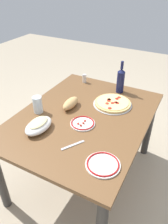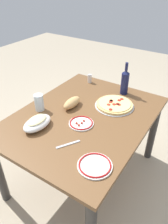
{
  "view_description": "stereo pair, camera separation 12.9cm",
  "coord_description": "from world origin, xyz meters",
  "px_view_note": "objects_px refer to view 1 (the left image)",
  "views": [
    {
      "loc": [
        1.26,
        0.67,
        1.69
      ],
      "look_at": [
        0.0,
        0.0,
        0.74
      ],
      "focal_mm": 34.84,
      "sensor_mm": 36.0,
      "label": 1
    },
    {
      "loc": [
        1.19,
        0.78,
        1.69
      ],
      "look_at": [
        0.0,
        0.0,
        0.74
      ],
      "focal_mm": 34.84,
      "sensor_mm": 36.0,
      "label": 2
    }
  ],
  "objects_px": {
    "pepperoni_pizza": "(113,103)",
    "side_plate_near": "(103,164)",
    "dining_table": "(84,126)",
    "bread_loaf": "(71,103)",
    "side_plate_far": "(83,123)",
    "wine_bottle": "(121,80)",
    "spice_shaker": "(84,78)",
    "water_glass": "(38,105)",
    "baked_pasta_dish": "(38,125)"
  },
  "relations": [
    {
      "from": "dining_table",
      "to": "side_plate_near",
      "type": "xyz_separation_m",
      "value": [
        0.41,
        0.35,
        0.12
      ]
    },
    {
      "from": "bread_loaf",
      "to": "pepperoni_pizza",
      "type": "bearing_deg",
      "value": 124.68
    },
    {
      "from": "dining_table",
      "to": "pepperoni_pizza",
      "type": "bearing_deg",
      "value": 150.92
    },
    {
      "from": "side_plate_far",
      "to": "spice_shaker",
      "type": "xyz_separation_m",
      "value": [
        -0.64,
        -0.32,
        0.03
      ]
    },
    {
      "from": "side_plate_near",
      "to": "bread_loaf",
      "type": "distance_m",
      "value": 0.68
    },
    {
      "from": "pepperoni_pizza",
      "to": "wine_bottle",
      "type": "relative_size",
      "value": 1.1
    },
    {
      "from": "pepperoni_pizza",
      "to": "bread_loaf",
      "type": "bearing_deg",
      "value": -55.32
    },
    {
      "from": "baked_pasta_dish",
      "to": "bread_loaf",
      "type": "distance_m",
      "value": 0.37
    },
    {
      "from": "dining_table",
      "to": "baked_pasta_dish",
      "type": "bearing_deg",
      "value": -32.61
    },
    {
      "from": "side_plate_near",
      "to": "side_plate_far",
      "type": "height_order",
      "value": "side_plate_far"
    },
    {
      "from": "spice_shaker",
      "to": "water_glass",
      "type": "bearing_deg",
      "value": -6.46
    },
    {
      "from": "wine_bottle",
      "to": "spice_shaker",
      "type": "relative_size",
      "value": 3.45
    },
    {
      "from": "spice_shaker",
      "to": "wine_bottle",
      "type": "bearing_deg",
      "value": 86.64
    },
    {
      "from": "wine_bottle",
      "to": "side_plate_near",
      "type": "bearing_deg",
      "value": 14.3
    },
    {
      "from": "baked_pasta_dish",
      "to": "water_glass",
      "type": "xyz_separation_m",
      "value": [
        -0.18,
        -0.15,
        0.03
      ]
    },
    {
      "from": "dining_table",
      "to": "baked_pasta_dish",
      "type": "distance_m",
      "value": 0.4
    },
    {
      "from": "side_plate_near",
      "to": "bread_loaf",
      "type": "xyz_separation_m",
      "value": [
        -0.46,
        -0.5,
        0.03
      ]
    },
    {
      "from": "baked_pasta_dish",
      "to": "spice_shaker",
      "type": "height_order",
      "value": "spice_shaker"
    },
    {
      "from": "pepperoni_pizza",
      "to": "side_plate_far",
      "type": "relative_size",
      "value": 1.77
    },
    {
      "from": "dining_table",
      "to": "bread_loaf",
      "type": "distance_m",
      "value": 0.22
    },
    {
      "from": "dining_table",
      "to": "wine_bottle",
      "type": "relative_size",
      "value": 4.3
    },
    {
      "from": "pepperoni_pizza",
      "to": "bread_loaf",
      "type": "height_order",
      "value": "bread_loaf"
    },
    {
      "from": "spice_shaker",
      "to": "side_plate_near",
      "type": "bearing_deg",
      "value": 33.54
    },
    {
      "from": "pepperoni_pizza",
      "to": "side_plate_near",
      "type": "bearing_deg",
      "value": 17.04
    },
    {
      "from": "water_glass",
      "to": "side_plate_far",
      "type": "xyz_separation_m",
      "value": [
        -0.02,
        0.4,
        -0.06
      ]
    },
    {
      "from": "water_glass",
      "to": "bread_loaf",
      "type": "xyz_separation_m",
      "value": [
        -0.18,
        0.2,
        -0.03
      ]
    },
    {
      "from": "dining_table",
      "to": "spice_shaker",
      "type": "bearing_deg",
      "value": -152.37
    },
    {
      "from": "baked_pasta_dish",
      "to": "wine_bottle",
      "type": "height_order",
      "value": "wine_bottle"
    },
    {
      "from": "pepperoni_pizza",
      "to": "side_plate_far",
      "type": "bearing_deg",
      "value": -14.5
    },
    {
      "from": "wine_bottle",
      "to": "side_plate_near",
      "type": "xyz_separation_m",
      "value": [
        0.92,
        0.23,
        -0.11
      ]
    },
    {
      "from": "baked_pasta_dish",
      "to": "side_plate_far",
      "type": "height_order",
      "value": "baked_pasta_dish"
    },
    {
      "from": "baked_pasta_dish",
      "to": "side_plate_near",
      "type": "bearing_deg",
      "value": 80.02
    },
    {
      "from": "wine_bottle",
      "to": "spice_shaker",
      "type": "height_order",
      "value": "wine_bottle"
    },
    {
      "from": "side_plate_near",
      "to": "bread_loaf",
      "type": "bearing_deg",
      "value": -132.82
    },
    {
      "from": "side_plate_far",
      "to": "bread_loaf",
      "type": "height_order",
      "value": "bread_loaf"
    },
    {
      "from": "dining_table",
      "to": "spice_shaker",
      "type": "relative_size",
      "value": 14.85
    },
    {
      "from": "baked_pasta_dish",
      "to": "dining_table",
      "type": "bearing_deg",
      "value": 147.39
    },
    {
      "from": "wine_bottle",
      "to": "side_plate_near",
      "type": "relative_size",
      "value": 1.42
    },
    {
      "from": "dining_table",
      "to": "bread_loaf",
      "type": "bearing_deg",
      "value": -108.33
    },
    {
      "from": "baked_pasta_dish",
      "to": "water_glass",
      "type": "relative_size",
      "value": 1.73
    },
    {
      "from": "water_glass",
      "to": "spice_shaker",
      "type": "height_order",
      "value": "water_glass"
    },
    {
      "from": "water_glass",
      "to": "spice_shaker",
      "type": "relative_size",
      "value": 1.59
    },
    {
      "from": "water_glass",
      "to": "baked_pasta_dish",
      "type": "bearing_deg",
      "value": 38.64
    },
    {
      "from": "pepperoni_pizza",
      "to": "spice_shaker",
      "type": "xyz_separation_m",
      "value": [
        -0.27,
        -0.42,
        0.03
      ]
    },
    {
      "from": "pepperoni_pizza",
      "to": "spice_shaker",
      "type": "bearing_deg",
      "value": -122.94
    },
    {
      "from": "dining_table",
      "to": "spice_shaker",
      "type": "distance_m",
      "value": 0.61
    },
    {
      "from": "bread_loaf",
      "to": "spice_shaker",
      "type": "relative_size",
      "value": 2.31
    },
    {
      "from": "dining_table",
      "to": "baked_pasta_dish",
      "type": "relative_size",
      "value": 5.38
    },
    {
      "from": "pepperoni_pizza",
      "to": "side_plate_near",
      "type": "distance_m",
      "value": 0.7
    },
    {
      "from": "water_glass",
      "to": "bread_loaf",
      "type": "relative_size",
      "value": 0.69
    }
  ]
}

